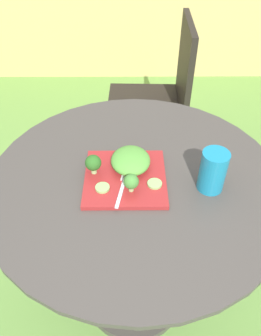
{
  "coord_description": "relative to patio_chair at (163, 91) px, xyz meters",
  "views": [
    {
      "loc": [
        -0.02,
        -0.75,
        1.46
      ],
      "look_at": [
        -0.02,
        -0.01,
        0.79
      ],
      "focal_mm": 35.63,
      "sensor_mm": 36.0,
      "label": 1
    }
  ],
  "objects": [
    {
      "name": "fork",
      "position": [
        -0.21,
        -0.97,
        0.24
      ],
      "size": [
        0.05,
        0.15,
        0.0
      ],
      "color": "silver",
      "rests_on": "salad_plate"
    },
    {
      "name": "broccoli_floret_0",
      "position": [
        -0.18,
        -0.99,
        0.27
      ],
      "size": [
        0.04,
        0.04,
        0.06
      ],
      "color": "#99B770",
      "rests_on": "salad_plate"
    },
    {
      "name": "broccoli_floret_1",
      "position": [
        -0.3,
        -0.92,
        0.27
      ],
      "size": [
        0.05,
        0.05,
        0.06
      ],
      "color": "#99B770",
      "rests_on": "salad_plate"
    },
    {
      "name": "cucumber_slice_1",
      "position": [
        -0.11,
        -0.97,
        0.24
      ],
      "size": [
        0.04,
        0.04,
        0.01
      ],
      "primitive_type": "cylinder",
      "color": "#8EB766",
      "rests_on": "salad_plate"
    },
    {
      "name": "patio_chair",
      "position": [
        0.0,
        0.0,
        0.0
      ],
      "size": [
        0.45,
        0.45,
        0.9
      ],
      "color": "black",
      "rests_on": "ground_plane"
    },
    {
      "name": "salad_plate",
      "position": [
        -0.2,
        -0.94,
        0.23
      ],
      "size": [
        0.25,
        0.25,
        0.01
      ],
      "primitive_type": "cube",
      "color": "maroon",
      "rests_on": "patio_table"
    },
    {
      "name": "drinking_glass",
      "position": [
        0.05,
        -0.97,
        0.28
      ],
      "size": [
        0.08,
        0.08,
        0.13
      ],
      "color": "teal",
      "rests_on": "patio_table"
    },
    {
      "name": "patio_table",
      "position": [
        -0.17,
        -0.92,
        -0.04
      ],
      "size": [
        0.92,
        0.92,
        0.75
      ],
      "color": "#423D38",
      "rests_on": "ground_plane"
    },
    {
      "name": "cucumber_slice_0",
      "position": [
        -0.27,
        -0.99,
        0.24
      ],
      "size": [
        0.04,
        0.04,
        0.01
      ],
      "primitive_type": "cylinder",
      "color": "#8EB766",
      "rests_on": "salad_plate"
    },
    {
      "name": "lettuce_mound",
      "position": [
        -0.18,
        -0.89,
        0.26
      ],
      "size": [
        0.12,
        0.14,
        0.05
      ],
      "primitive_type": "ellipsoid",
      "color": "#519338",
      "rests_on": "salad_plate"
    },
    {
      "name": "ground_plane",
      "position": [
        -0.17,
        -0.92,
        -0.53
      ],
      "size": [
        12.0,
        12.0,
        0.0
      ],
      "primitive_type": "plane",
      "color": "#669342"
    }
  ]
}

